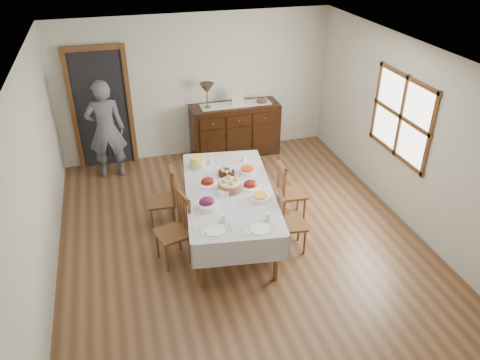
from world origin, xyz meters
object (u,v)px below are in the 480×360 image
object	(u,v)px
chair_left_near	(176,229)
chair_right_far	(289,191)
chair_left_far	(164,198)
dining_table	(229,195)
sideboard	(235,130)
table_lamp	(207,89)
chair_right_near	(289,221)
person	(105,127)

from	to	relation	value
chair_left_near	chair_right_far	xyz separation A→B (m)	(1.78, 0.52, -0.02)
chair_left_far	dining_table	bearing A→B (deg)	60.18
chair_left_near	sideboard	distance (m)	3.25
dining_table	sideboard	bearing A→B (deg)	80.97
chair_left_near	chair_left_far	size ratio (longest dim) A/B	1.03
dining_table	table_lamp	size ratio (longest dim) A/B	5.31
chair_left_far	chair_right_near	bearing A→B (deg)	59.74
chair_left_near	chair_right_near	size ratio (longest dim) A/B	1.09
dining_table	chair_left_near	world-z (taller)	chair_left_near
table_lamp	person	bearing A→B (deg)	-173.19
sideboard	table_lamp	xyz separation A→B (m)	(-0.51, -0.02, 0.85)
chair_left_near	sideboard	bearing A→B (deg)	136.06
chair_left_far	chair_right_far	bearing A→B (deg)	83.96
chair_left_far	table_lamp	xyz separation A→B (m)	(1.10, 2.01, 0.87)
sideboard	table_lamp	size ratio (longest dim) A/B	3.58
person	chair_left_far	bearing A→B (deg)	112.15
chair_right_near	person	distance (m)	3.62
chair_left_far	table_lamp	world-z (taller)	table_lamp
chair_left_near	chair_right_near	world-z (taller)	chair_left_near
chair_right_far	sideboard	distance (m)	2.33
chair_left_far	table_lamp	distance (m)	2.45
chair_right_near	person	xyz separation A→B (m)	(-2.24, 2.81, 0.48)
chair_right_near	person	size ratio (longest dim) A/B	0.48
chair_left_near	person	bearing A→B (deg)	-179.06
dining_table	sideboard	size ratio (longest dim) A/B	1.48
dining_table	person	size ratio (longest dim) A/B	1.32
chair_left_far	sideboard	size ratio (longest dim) A/B	0.57
chair_left_near	sideboard	xyz separation A→B (m)	(1.58, 2.84, 0.00)
chair_left_near	chair_right_far	distance (m)	1.85
dining_table	chair_left_far	bearing A→B (deg)	154.82
dining_table	chair_right_far	xyz separation A→B (m)	(0.98, 0.24, -0.23)
chair_left_near	chair_right_near	distance (m)	1.51
table_lamp	sideboard	bearing A→B (deg)	2.07
chair_right_near	chair_right_far	size ratio (longest dim) A/B	0.96
dining_table	sideboard	world-z (taller)	sideboard
sideboard	person	world-z (taller)	person
chair_left_near	chair_left_far	distance (m)	0.82
sideboard	table_lamp	bearing A→B (deg)	-177.93
chair_left_near	sideboard	world-z (taller)	sideboard
dining_table	person	distance (m)	2.80
chair_right_far	person	size ratio (longest dim) A/B	0.50
chair_right_far	dining_table	bearing A→B (deg)	108.12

